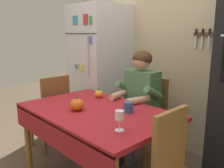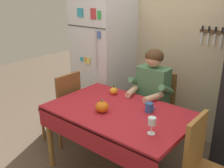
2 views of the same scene
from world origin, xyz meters
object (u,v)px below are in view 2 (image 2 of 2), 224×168
(seated_person, at_px, (150,93))
(wine_glass, at_px, (152,122))
(chair_right_side, at_px, (205,167))
(chair_left_side, at_px, (64,105))
(pumpkin_large, at_px, (114,91))
(dining_table, at_px, (117,118))
(coffee_mug, at_px, (149,107))
(chair_behind_person, at_px, (157,106))
(refrigerator, at_px, (104,61))
(pumpkin_medium, at_px, (102,107))

(seated_person, height_order, wine_glass, seated_person)
(chair_right_side, xyz_separation_m, wine_glass, (-0.42, -0.16, 0.33))
(chair_left_side, height_order, pumpkin_large, chair_left_side)
(chair_right_side, distance_m, wine_glass, 0.56)
(chair_right_side, distance_m, chair_left_side, 1.80)
(dining_table, height_order, coffee_mug, coffee_mug)
(chair_behind_person, bearing_deg, chair_left_side, -141.43)
(refrigerator, relative_size, wine_glass, 12.03)
(refrigerator, bearing_deg, pumpkin_medium, -49.62)
(refrigerator, distance_m, chair_left_side, 0.90)
(chair_left_side, height_order, coffee_mug, chair_left_side)
(pumpkin_large, bearing_deg, seated_person, 44.83)
(wine_glass, bearing_deg, chair_behind_person, 116.68)
(pumpkin_large, xyz_separation_m, pumpkin_medium, (0.20, -0.42, 0.01))
(chair_left_side, bearing_deg, refrigerator, 93.47)
(coffee_mug, bearing_deg, chair_behind_person, 112.05)
(dining_table, bearing_deg, seated_person, 89.61)
(dining_table, bearing_deg, wine_glass, -18.79)
(refrigerator, height_order, seated_person, refrigerator)
(dining_table, bearing_deg, pumpkin_medium, -129.49)
(coffee_mug, bearing_deg, dining_table, -145.19)
(dining_table, relative_size, seated_person, 1.12)
(chair_right_side, bearing_deg, wine_glass, -158.70)
(coffee_mug, bearing_deg, pumpkin_large, 166.88)
(chair_right_side, distance_m, pumpkin_medium, 1.04)
(dining_table, height_order, wine_glass, wine_glass)
(refrigerator, distance_m, seated_person, 1.01)
(wine_glass, xyz_separation_m, pumpkin_medium, (-0.58, 0.05, -0.05))
(wine_glass, bearing_deg, chair_left_side, 170.33)
(chair_left_side, xyz_separation_m, wine_glass, (1.39, -0.24, 0.33))
(seated_person, xyz_separation_m, pumpkin_large, (-0.30, -0.30, 0.04))
(refrigerator, relative_size, chair_right_side, 1.94)
(refrigerator, bearing_deg, wine_glass, -36.14)
(seated_person, xyz_separation_m, chair_right_side, (0.90, -0.61, -0.23))
(chair_behind_person, relative_size, coffee_mug, 8.69)
(chair_behind_person, xyz_separation_m, pumpkin_large, (-0.30, -0.49, 0.27))
(pumpkin_medium, bearing_deg, chair_left_side, 166.69)
(seated_person, bearing_deg, refrigerator, 163.68)
(chair_left_side, distance_m, coffee_mug, 1.19)
(wine_glass, bearing_deg, refrigerator, 143.86)
(dining_table, bearing_deg, chair_left_side, 175.48)
(refrigerator, height_order, wine_glass, refrigerator)
(coffee_mug, relative_size, wine_glass, 0.72)
(dining_table, relative_size, chair_right_side, 1.51)
(wine_glass, bearing_deg, pumpkin_large, 149.01)
(refrigerator, relative_size, chair_left_side, 1.94)
(dining_table, xyz_separation_m, coffee_mug, (0.25, 0.18, 0.13))
(refrigerator, distance_m, pumpkin_medium, 1.32)
(chair_behind_person, relative_size, pumpkin_large, 8.98)
(wine_glass, height_order, pumpkin_large, wine_glass)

